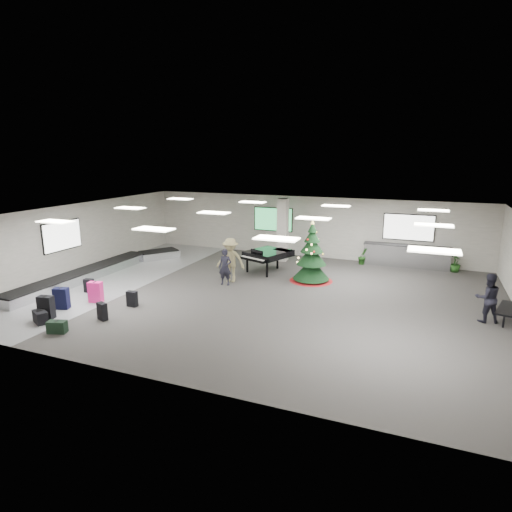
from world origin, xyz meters
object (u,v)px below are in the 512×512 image
at_px(pink_suitcase, 96,292).
at_px(traveler_b, 231,260).
at_px(traveler_a, 225,267).
at_px(potted_plant_right, 455,263).
at_px(baggage_carousel, 100,270).
at_px(christmas_tree, 311,260).
at_px(traveler_bench, 488,298).
at_px(potted_plant_left, 363,256).
at_px(bench, 512,305).
at_px(service_counter, 406,256).
at_px(grand_piano, 267,255).

height_order(pink_suitcase, traveler_b, traveler_b).
distance_m(traveler_a, potted_plant_right, 10.79).
xyz_separation_m(baggage_carousel, christmas_tree, (9.16, 2.69, 0.70)).
xyz_separation_m(traveler_bench, potted_plant_right, (-0.64, 6.29, -0.40)).
xyz_separation_m(traveler_b, potted_plant_left, (4.85, 5.11, -0.54)).
bearing_deg(traveler_b, bench, -10.57).
distance_m(service_counter, potted_plant_right, 2.21).
xyz_separation_m(christmas_tree, potted_plant_right, (5.88, 3.90, -0.49)).
height_order(traveler_a, traveler_b, traveler_b).
xyz_separation_m(bench, traveler_bench, (-0.77, -0.28, 0.25)).
height_order(service_counter, bench, service_counter).
height_order(traveler_b, traveler_bench, traveler_b).
bearing_deg(traveler_b, traveler_bench, -12.53).
relative_size(baggage_carousel, christmas_tree, 3.62).
height_order(traveler_b, potted_plant_right, traveler_b).
relative_size(grand_piano, potted_plant_left, 2.98).
bearing_deg(potted_plant_right, service_counter, 176.09).
bearing_deg(bench, potted_plant_left, 149.58).
bearing_deg(traveler_a, potted_plant_right, 27.22).
height_order(christmas_tree, grand_piano, christmas_tree).
relative_size(baggage_carousel, traveler_a, 6.32).
distance_m(baggage_carousel, traveler_bench, 15.69).
bearing_deg(baggage_carousel, bench, 2.01).
height_order(traveler_b, potted_plant_left, traveler_b).
bearing_deg(grand_piano, bench, 5.41).
relative_size(christmas_tree, potted_plant_right, 3.16).
relative_size(service_counter, grand_piano, 1.64).
distance_m(grand_piano, bench, 9.98).
height_order(baggage_carousel, traveler_bench, traveler_bench).
bearing_deg(traveler_bench, grand_piano, -36.73).
bearing_deg(baggage_carousel, traveler_bench, 1.07).
bearing_deg(christmas_tree, bench, -16.15).
xyz_separation_m(christmas_tree, traveler_b, (-3.19, -1.41, 0.04)).
bearing_deg(pink_suitcase, grand_piano, 41.76).
bearing_deg(baggage_carousel, pink_suitcase, -50.83).
bearing_deg(traveler_bench, traveler_b, -23.62).
xyz_separation_m(potted_plant_left, potted_plant_right, (4.22, 0.19, 0.01)).
distance_m(traveler_a, traveler_b, 0.54).
bearing_deg(potted_plant_left, grand_piano, -142.17).
height_order(traveler_a, traveler_bench, traveler_bench).
bearing_deg(service_counter, pink_suitcase, -136.98).
bearing_deg(potted_plant_right, christmas_tree, -146.46).
relative_size(grand_piano, potted_plant_right, 2.90).
distance_m(pink_suitcase, grand_piano, 7.71).
xyz_separation_m(pink_suitcase, traveler_b, (3.54, 4.26, 0.56)).
relative_size(bench, potted_plant_left, 2.04).
xyz_separation_m(traveler_a, potted_plant_right, (9.08, 5.82, -0.34)).
xyz_separation_m(pink_suitcase, traveler_a, (3.53, 3.75, 0.38)).
xyz_separation_m(baggage_carousel, grand_piano, (6.86, 3.32, 0.62)).
xyz_separation_m(baggage_carousel, traveler_a, (5.96, 0.77, 0.55)).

